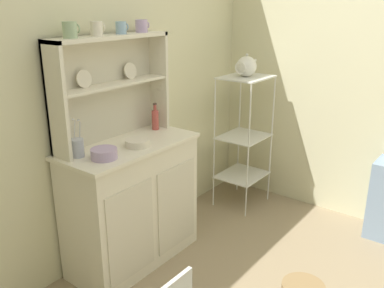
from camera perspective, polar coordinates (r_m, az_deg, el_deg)
wall_back at (r=2.83m, az=-12.91°, el=8.23°), size 3.84×0.05×2.50m
hutch_cabinet at (r=2.92m, az=-8.15°, el=-7.89°), size 0.95×0.45×0.87m
hutch_shelf_unit at (r=2.77m, az=-11.35°, el=8.49°), size 0.88×0.18×0.69m
bakers_rack at (r=3.64m, az=7.08°, el=2.00°), size 0.43×0.36×1.16m
cup_sage_0 at (r=2.52m, az=-16.30°, el=14.73°), size 0.10×0.08×0.09m
cup_cream_1 at (r=2.63m, az=-12.87°, el=15.11°), size 0.09×0.07×0.09m
cup_sky_2 at (r=2.77m, az=-9.64°, el=15.38°), size 0.08×0.07×0.08m
cup_lilac_3 at (r=2.90m, az=-6.89°, el=15.71°), size 0.10×0.08×0.08m
bowl_mixing_large at (r=2.52m, az=-11.92°, el=-1.29°), size 0.16×0.16×0.06m
bowl_floral_medium at (r=2.69m, az=-7.50°, el=0.16°), size 0.16×0.16×0.05m
jam_bottle at (r=3.02m, az=-5.04°, el=3.42°), size 0.05×0.05×0.19m
utensil_jar at (r=2.58m, az=-15.40°, el=-0.44°), size 0.08×0.08×0.23m
porcelain_teapot at (r=3.52m, az=7.43°, el=10.47°), size 0.26×0.17×0.19m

